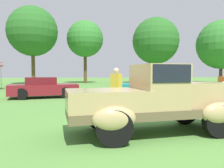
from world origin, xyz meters
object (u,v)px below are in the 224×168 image
Objects in this scene: show_car_burgundy at (43,88)px; spectator_between_cars at (116,87)px; feature_pickup_truck at (155,98)px; spectator_near_truck at (174,86)px; show_car_teal at (153,87)px.

spectator_between_cars reaches higher than show_car_burgundy.
feature_pickup_truck is 9.29m from show_car_burgundy.
spectator_near_truck reaches higher than show_car_burgundy.
feature_pickup_truck reaches higher than spectator_between_cars.
show_car_teal is at bearing 86.08° from spectator_near_truck.
spectator_between_cars is at bearing -53.20° from show_car_burgundy.
spectator_between_cars is (-0.46, 3.40, 0.05)m from feature_pickup_truck.
spectator_near_truck is (6.45, -4.04, 0.31)m from show_car_burgundy.
spectator_near_truck is at bearing 17.34° from spectator_between_cars.
spectator_near_truck is (-0.26, -3.82, 0.31)m from show_car_teal.
show_car_burgundy is at bearing 126.80° from spectator_between_cars.
feature_pickup_truck reaches higher than show_car_burgundy.
show_car_burgundy is 2.48× the size of spectator_near_truck.
show_car_teal is at bearing 72.33° from feature_pickup_truck.
spectator_near_truck is at bearing -32.09° from show_car_burgundy.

